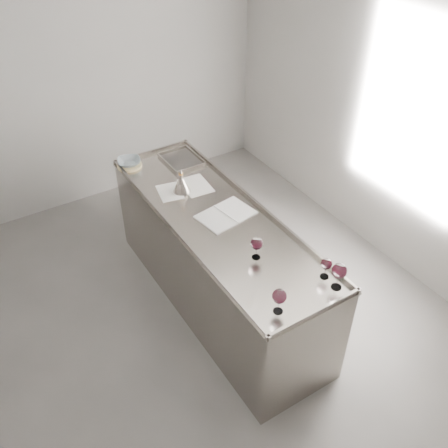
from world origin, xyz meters
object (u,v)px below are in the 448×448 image
wine_glass_small (326,264)px  ceramic_bowl (129,162)px  wine_glass_middle (257,244)px  wine_glass_right (339,271)px  wine_glass_left (279,297)px  notebook (226,215)px  counter (217,261)px  wine_funnel (182,184)px

wine_glass_small → ceramic_bowl: bearing=105.1°
wine_glass_middle → ceramic_bowl: bearing=99.3°
wine_glass_middle → wine_glass_right: (0.28, -0.53, 0.02)m
wine_glass_small → wine_glass_left: bearing=-169.6°
wine_glass_small → notebook: 0.97m
counter → wine_glass_left: 1.22m
counter → notebook: bearing=-11.4°
counter → wine_funnel: (-0.06, 0.47, 0.54)m
wine_glass_left → wine_glass_right: (0.46, -0.03, 0.01)m
wine_glass_small → wine_funnel: bearing=103.2°
wine_glass_middle → notebook: (0.08, 0.54, -0.12)m
wine_glass_small → ceramic_bowl: 2.11m
ceramic_bowl → wine_funnel: wine_funnel is taller
wine_funnel → wine_glass_right: bearing=-77.8°
counter → ceramic_bowl: (-0.28, 1.08, 0.51)m
counter → notebook: (0.07, -0.01, 0.47)m
counter → wine_funnel: 0.72m
wine_funnel → ceramic_bowl: bearing=109.3°
ceramic_bowl → wine_glass_small: bearing=-74.9°
wine_glass_right → counter: bearing=104.3°
wine_glass_right → wine_glass_middle: bearing=118.1°
counter → wine_glass_right: 1.27m
counter → wine_glass_left: size_ratio=13.19×
ceramic_bowl → notebook: bearing=-72.3°
wine_glass_right → notebook: (-0.20, 1.07, -0.14)m
wine_glass_left → wine_glass_small: bearing=10.4°
wine_glass_small → wine_funnel: 1.47m
wine_glass_small → notebook: (-0.20, 0.95, -0.11)m
counter → wine_glass_left: bearing=-100.0°
counter → wine_glass_middle: bearing=-90.8°
wine_glass_left → wine_funnel: (0.12, 1.52, -0.06)m
counter → ceramic_bowl: bearing=104.3°
wine_glass_middle → wine_glass_small: size_ratio=1.11×
wine_glass_right → wine_glass_small: wine_glass_right is taller
wine_glass_left → wine_glass_right: 0.46m
wine_glass_small → ceramic_bowl: (-0.55, 2.04, -0.07)m
counter → wine_glass_left: (-0.18, -1.05, 0.60)m
wine_glass_middle → notebook: bearing=81.3°
wine_glass_middle → wine_glass_small: (0.28, -0.41, -0.01)m
wine_glass_middle → wine_glass_small: 0.50m
wine_glass_left → wine_glass_right: bearing=-4.3°
notebook → wine_funnel: size_ratio=2.08×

